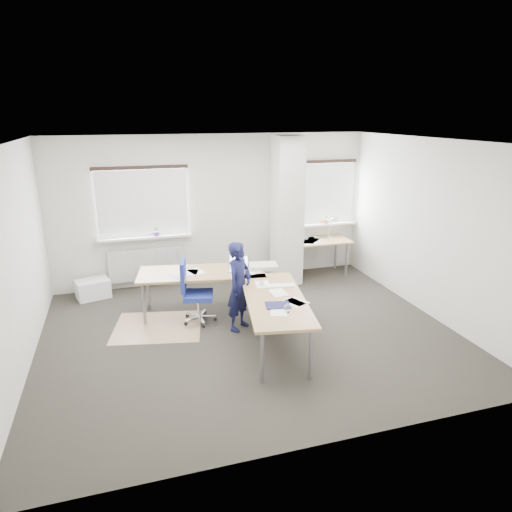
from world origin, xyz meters
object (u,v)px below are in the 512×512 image
object	(u,v)px
desk_main	(239,286)
person	(239,286)
desk_side	(315,242)
task_chair	(196,305)

from	to	relation	value
desk_main	person	size ratio (longest dim) A/B	2.17
desk_side	person	distance (m)	2.82
desk_main	desk_side	world-z (taller)	desk_side
desk_main	person	world-z (taller)	person
desk_side	desk_main	bearing A→B (deg)	-136.49
desk_main	task_chair	size ratio (longest dim) A/B	2.95
desk_main	person	distance (m)	0.01
desk_side	task_chair	distance (m)	3.08
desk_side	task_chair	size ratio (longest dim) A/B	1.40
task_chair	desk_side	bearing A→B (deg)	42.60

